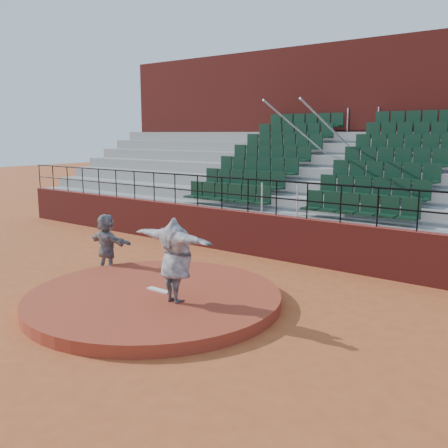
# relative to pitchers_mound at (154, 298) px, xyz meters

# --- Properties ---
(ground) EXTENTS (90.00, 90.00, 0.00)m
(ground) POSITION_rel_pitchers_mound_xyz_m (0.00, 0.00, -0.12)
(ground) COLOR #B05327
(ground) RESTS_ON ground
(pitchers_mound) EXTENTS (5.50, 5.50, 0.25)m
(pitchers_mound) POSITION_rel_pitchers_mound_xyz_m (0.00, 0.00, 0.00)
(pitchers_mound) COLOR #9D3A23
(pitchers_mound) RESTS_ON ground
(pitching_rubber) EXTENTS (0.60, 0.15, 0.03)m
(pitching_rubber) POSITION_rel_pitchers_mound_xyz_m (0.00, 0.15, 0.14)
(pitching_rubber) COLOR white
(pitching_rubber) RESTS_ON pitchers_mound
(boundary_wall) EXTENTS (24.00, 0.30, 1.30)m
(boundary_wall) POSITION_rel_pitchers_mound_xyz_m (0.00, 5.00, 0.53)
(boundary_wall) COLOR maroon
(boundary_wall) RESTS_ON ground
(wall_railing) EXTENTS (24.04, 0.05, 1.03)m
(wall_railing) POSITION_rel_pitchers_mound_xyz_m (0.00, 5.00, 1.90)
(wall_railing) COLOR black
(wall_railing) RESTS_ON boundary_wall
(seating_deck) EXTENTS (24.00, 5.97, 4.63)m
(seating_deck) POSITION_rel_pitchers_mound_xyz_m (0.00, 8.65, 1.32)
(seating_deck) COLOR gray
(seating_deck) RESTS_ON ground
(press_box_facade) EXTENTS (24.00, 3.00, 7.10)m
(press_box_facade) POSITION_rel_pitchers_mound_xyz_m (0.00, 12.60, 3.43)
(press_box_facade) COLOR maroon
(press_box_facade) RESTS_ON ground
(pitcher) EXTENTS (2.18, 0.71, 1.75)m
(pitcher) POSITION_rel_pitchers_mound_xyz_m (0.77, -0.12, 1.00)
(pitcher) COLOR black
(pitcher) RESTS_ON pitchers_mound
(fielder) EXTENTS (1.48, 0.47, 1.59)m
(fielder) POSITION_rel_pitchers_mound_xyz_m (-2.72, 0.98, 0.67)
(fielder) COLOR black
(fielder) RESTS_ON ground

